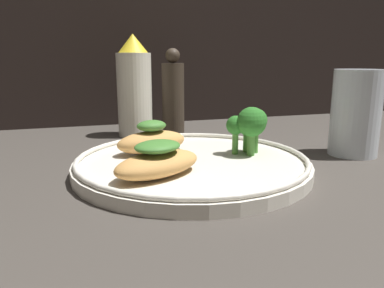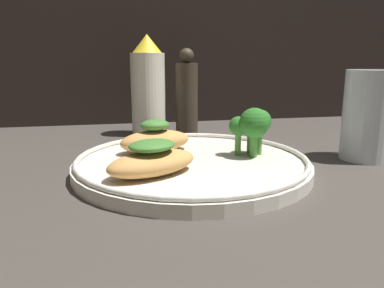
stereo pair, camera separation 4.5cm
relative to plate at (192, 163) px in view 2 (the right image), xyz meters
The scene contains 8 objects.
ground_plane 1.49cm from the plate, ahead, with size 180.00×180.00×1.00cm, color #3D3833.
plate is the anchor object (origin of this frame).
grilled_meat_front 7.40cm from the plate, 137.00° to the right, with size 11.44×9.11×3.78cm.
grilled_meat_middle 6.65cm from the plate, 128.27° to the left, with size 10.23×6.71×4.28cm.
broccoli_bunch 8.96cm from the plate, ahead, with size 5.40×5.42×6.15cm.
sauce_bottle 24.88cm from the plate, 97.64° to the left, with size 5.95×5.95×17.37cm.
pepper_grinder 24.57cm from the plate, 81.02° to the left, with size 3.97×3.97×15.07cm.
drinking_glass 24.68cm from the plate, ahead, with size 6.67×6.67×11.92cm.
Camera 2 is at (-8.50, -42.68, 13.54)cm, focal length 35.00 mm.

